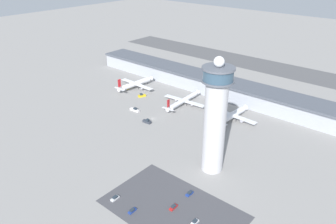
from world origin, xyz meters
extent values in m
plane|color=gray|center=(0.00, 0.00, 0.00)|extent=(1000.00, 1000.00, 0.00)
cube|color=#A3A8B2|center=(0.00, 70.00, 6.10)|extent=(240.47, 22.00, 12.19)
cube|color=#4C515B|center=(0.00, 70.00, 12.99)|extent=(240.47, 25.00, 1.60)
cube|color=#515154|center=(0.00, 166.85, 0.00)|extent=(360.71, 44.00, 0.01)
cylinder|color=#BCBCC1|center=(65.79, -23.04, 25.71)|extent=(11.63, 11.63, 51.42)
cylinder|color=#565B66|center=(65.79, -23.04, 51.82)|extent=(16.39, 16.39, 0.80)
cylinder|color=#334C60|center=(65.79, -23.04, 55.02)|extent=(15.08, 15.08, 5.60)
cylinder|color=#565B66|center=(65.79, -23.04, 58.32)|extent=(16.39, 16.39, 1.00)
sphere|color=white|center=(65.79, -23.04, 61.47)|extent=(5.31, 5.31, 5.31)
cube|color=#424247|center=(69.83, -61.84, 0.00)|extent=(64.00, 40.00, 0.01)
cylinder|color=white|center=(-51.39, 34.06, 4.49)|extent=(5.82, 29.88, 4.20)
cone|color=white|center=(-50.47, 50.78, 4.49)|extent=(4.40, 4.00, 4.20)
cone|color=white|center=(-52.34, 16.72, 4.49)|extent=(4.05, 5.24, 3.78)
cube|color=white|center=(-51.35, 34.66, 3.75)|extent=(37.08, 6.41, 0.44)
cylinder|color=#A8A8B2|center=(-59.03, 36.08, 2.48)|extent=(2.56, 4.74, 2.31)
cylinder|color=#A8A8B2|center=(-43.56, 35.23, 2.48)|extent=(2.56, 4.74, 2.31)
cube|color=red|center=(-52.39, 15.71, 9.95)|extent=(0.45, 2.81, 6.72)
cube|color=white|center=(-52.41, 15.31, 4.91)|extent=(11.85, 2.64, 0.24)
cylinder|color=black|center=(-50.64, 47.69, 1.19)|extent=(0.28, 0.28, 2.38)
cylinder|color=black|center=(-48.46, 33.70, 1.19)|extent=(0.28, 0.28, 2.38)
cylinder|color=black|center=(-54.33, 34.02, 1.19)|extent=(0.28, 0.28, 2.38)
cylinder|color=silver|center=(2.09, 33.71, 3.89)|extent=(5.77, 34.72, 3.67)
cone|color=silver|center=(0.93, 52.61, 3.89)|extent=(3.86, 3.52, 3.67)
cone|color=silver|center=(3.28, 14.27, 3.89)|extent=(3.56, 4.59, 3.30)
cube|color=silver|center=(2.04, 34.40, 3.25)|extent=(36.53, 6.61, 0.44)
cylinder|color=#A8A8B2|center=(-5.63, 34.93, 2.14)|extent=(2.26, 4.15, 2.02)
cylinder|color=#A8A8B2|center=(9.60, 35.87, 2.14)|extent=(2.26, 4.15, 2.02)
cube|color=red|center=(3.33, 13.39, 8.66)|extent=(0.47, 2.81, 5.87)
cube|color=silver|center=(3.35, 12.99, 4.26)|extent=(10.37, 2.62, 0.24)
cylinder|color=black|center=(1.10, 49.76, 1.03)|extent=(0.28, 0.28, 2.06)
cylinder|color=black|center=(4.65, 33.76, 1.03)|extent=(0.28, 0.28, 2.06)
cylinder|color=black|center=(-0.47, 33.45, 1.03)|extent=(0.28, 0.28, 2.06)
cylinder|color=silver|center=(44.93, 35.48, 4.37)|extent=(5.83, 25.26, 4.46)
cone|color=silver|center=(45.73, 49.99, 4.37)|extent=(4.67, 4.25, 4.46)
cone|color=silver|center=(44.10, 20.30, 4.37)|extent=(4.30, 5.56, 4.01)
cube|color=silver|center=(44.96, 35.98, 3.59)|extent=(36.59, 6.39, 0.44)
cylinder|color=#A8A8B2|center=(37.38, 37.39, 2.24)|extent=(2.72, 5.03, 2.45)
cylinder|color=#A8A8B2|center=(52.65, 36.56, 2.24)|extent=(2.72, 5.03, 2.45)
cube|color=navy|center=(44.04, 19.23, 10.16)|extent=(0.45, 2.81, 7.14)
cube|color=silver|center=(44.01, 18.83, 4.81)|extent=(12.58, 2.68, 0.24)
cylinder|color=black|center=(45.55, 46.79, 1.07)|extent=(0.28, 0.28, 2.14)
cylinder|color=black|center=(48.03, 35.01, 1.07)|extent=(0.28, 0.28, 2.14)
cylinder|color=black|center=(41.80, 35.35, 1.07)|extent=(0.28, 0.28, 2.14)
cube|color=black|center=(-57.99, 27.84, 0.06)|extent=(5.70, 2.80, 0.12)
cube|color=gold|center=(-57.99, 27.84, 0.75)|extent=(6.75, 2.99, 1.49)
cube|color=#232D38|center=(-57.33, 27.79, 2.11)|extent=(2.15, 2.30, 1.22)
cube|color=black|center=(-19.62, 0.81, 0.06)|extent=(6.91, 2.43, 0.12)
cube|color=silver|center=(-19.62, 0.81, 0.73)|extent=(8.21, 2.58, 1.47)
cube|color=#232D38|center=(-18.81, 0.85, 2.07)|extent=(2.52, 2.05, 1.20)
cube|color=black|center=(-34.33, 23.81, 0.06)|extent=(4.26, 5.78, 0.12)
cube|color=gold|center=(-34.33, 23.81, 0.82)|extent=(4.75, 6.74, 1.63)
cube|color=#232D38|center=(-34.58, 23.23, 2.30)|extent=(2.71, 2.59, 1.34)
cube|color=black|center=(1.03, -7.27, 0.06)|extent=(5.50, 2.67, 0.12)
cube|color=#2D333D|center=(1.03, -7.27, 0.85)|extent=(6.52, 2.85, 1.71)
cube|color=#232D38|center=(1.66, -7.21, 2.41)|extent=(2.08, 2.17, 1.40)
cube|color=black|center=(69.72, -61.26, 0.06)|extent=(1.91, 4.05, 0.12)
cube|color=red|center=(69.72, -61.26, 0.38)|extent=(2.02, 4.81, 0.76)
cube|color=#232D38|center=(69.71, -61.14, 1.07)|extent=(1.70, 2.67, 0.62)
cube|color=black|center=(69.68, -48.64, 0.06)|extent=(1.76, 3.83, 0.12)
cube|color=navy|center=(69.68, -48.64, 0.42)|extent=(1.84, 4.56, 0.84)
cube|color=#232D38|center=(69.68, -48.53, 1.18)|extent=(1.59, 2.52, 0.69)
cube|color=black|center=(83.03, -62.34, 0.06)|extent=(1.77, 3.46, 0.12)
cube|color=silver|center=(83.03, -62.34, 0.44)|extent=(1.85, 4.12, 0.88)
cube|color=#232D38|center=(83.03, -62.44, 1.23)|extent=(1.60, 2.28, 0.72)
cube|color=black|center=(56.68, -75.39, 0.06)|extent=(1.80, 3.77, 0.12)
cube|color=navy|center=(56.68, -75.39, 0.39)|extent=(1.90, 4.48, 0.78)
cube|color=#232D38|center=(56.68, -75.50, 1.10)|extent=(1.61, 2.49, 0.64)
cube|color=black|center=(44.08, -74.87, 0.06)|extent=(1.99, 3.93, 0.12)
cube|color=silver|center=(44.08, -74.87, 0.41)|extent=(2.10, 4.66, 0.82)
cube|color=#232D38|center=(44.07, -74.76, 1.16)|extent=(1.78, 2.59, 0.67)
camera|label=1|loc=(144.41, -153.07, 108.13)|focal=35.00mm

